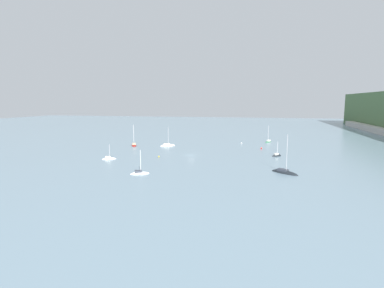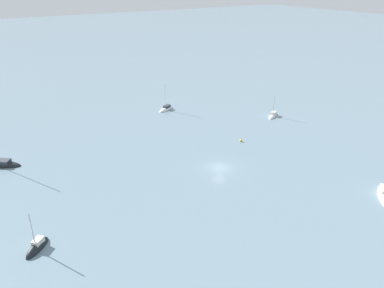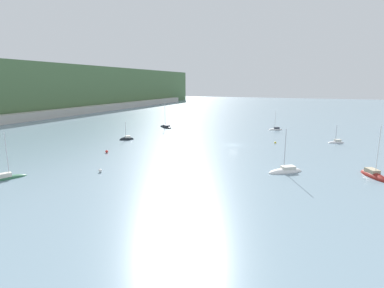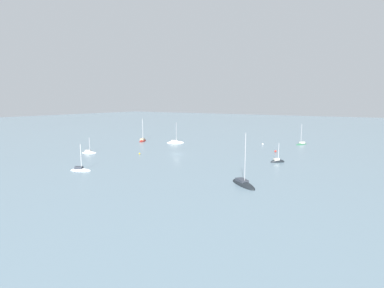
{
  "view_description": "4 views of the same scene",
  "coord_description": "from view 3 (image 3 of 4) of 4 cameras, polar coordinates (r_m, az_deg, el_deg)",
  "views": [
    {
      "loc": [
        115.75,
        26.88,
        21.39
      ],
      "look_at": [
        -16.2,
        -3.14,
        2.23
      ],
      "focal_mm": 28.0,
      "sensor_mm": 36.0,
      "label": 1
    },
    {
      "loc": [
        -49.14,
        37.91,
        33.07
      ],
      "look_at": [
        9.57,
        -0.1,
        1.21
      ],
      "focal_mm": 35.0,
      "sensor_mm": 36.0,
      "label": 2
    },
    {
      "loc": [
        -84.18,
        -21.7,
        17.86
      ],
      "look_at": [
        -13.66,
        7.52,
        2.27
      ],
      "focal_mm": 28.0,
      "sensor_mm": 36.0,
      "label": 3
    },
    {
      "loc": [
        84.42,
        59.45,
        18.69
      ],
      "look_at": [
        -9.79,
        -0.03,
        2.43
      ],
      "focal_mm": 28.0,
      "sensor_mm": 36.0,
      "label": 4
    }
  ],
  "objects": [
    {
      "name": "ground_plane",
      "position": [
        88.75,
        7.89,
        -0.18
      ],
      "size": [
        600.0,
        600.0,
        0.0
      ],
      "primitive_type": "plane",
      "color": "slate"
    },
    {
      "name": "sailboat_0",
      "position": [
        67.09,
        -31.74,
        -5.53
      ],
      "size": [
        6.69,
        4.41,
        9.4
      ],
      "rotation": [
        0.0,
        0.0,
        5.83
      ],
      "color": "#2D6647",
      "rests_on": "ground_plane"
    },
    {
      "name": "sailboat_1",
      "position": [
        100.84,
        25.79,
        0.25
      ],
      "size": [
        3.85,
        5.26,
        6.13
      ],
      "rotation": [
        0.0,
        0.0,
        2.08
      ],
      "color": "silver",
      "rests_on": "ground_plane"
    },
    {
      "name": "sailboat_2",
      "position": [
        122.86,
        -5.03,
        3.19
      ],
      "size": [
        7.46,
        8.62,
        12.63
      ],
      "rotation": [
        0.0,
        0.0,
        0.91
      ],
      "color": "black",
      "rests_on": "ground_plane"
    },
    {
      "name": "sailboat_3",
      "position": [
        98.19,
        -12.33,
        0.86
      ],
      "size": [
        4.13,
        4.27,
        6.78
      ],
      "rotation": [
        0.0,
        0.0,
        2.33
      ],
      "color": "black",
      "rests_on": "ground_plane"
    },
    {
      "name": "sailboat_4",
      "position": [
        120.45,
        15.62,
        2.65
      ],
      "size": [
        3.97,
        5.81,
        7.9
      ],
      "rotation": [
        0.0,
        0.0,
        2.03
      ],
      "color": "white",
      "rests_on": "ground_plane"
    },
    {
      "name": "sailboat_5",
      "position": [
        68.28,
        31.28,
        -5.24
      ],
      "size": [
        7.76,
        5.4,
        11.09
      ],
      "rotation": [
        0.0,
        0.0,
        3.6
      ],
      "color": "maroon",
      "rests_on": "ground_plane"
    },
    {
      "name": "sailboat_6",
      "position": [
        64.19,
        17.38,
        -5.05
      ],
      "size": [
        6.55,
        7.38,
        9.85
      ],
      "rotation": [
        0.0,
        0.0,
        2.25
      ],
      "color": "white",
      "rests_on": "ground_plane"
    },
    {
      "name": "mooring_buoy_0",
      "position": [
        93.57,
        15.58,
        0.28
      ],
      "size": [
        0.54,
        0.54,
        0.54
      ],
      "color": "yellow",
      "rests_on": "ground_plane"
    },
    {
      "name": "mooring_buoy_1",
      "position": [
        80.95,
        -15.94,
        -1.39
      ],
      "size": [
        0.74,
        0.74,
        0.74
      ],
      "color": "red",
      "rests_on": "ground_plane"
    },
    {
      "name": "mooring_buoy_2",
      "position": [
        63.87,
        -17.09,
        -4.89
      ],
      "size": [
        0.71,
        0.71,
        0.71
      ],
      "color": "white",
      "rests_on": "ground_plane"
    }
  ]
}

